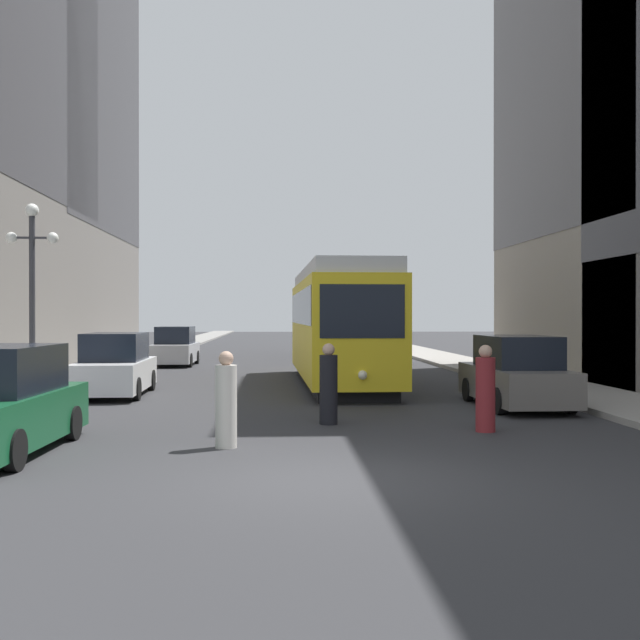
{
  "coord_description": "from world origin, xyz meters",
  "views": [
    {
      "loc": [
        -0.69,
        -10.92,
        2.33
      ],
      "look_at": [
        0.42,
        8.63,
        2.22
      ],
      "focal_mm": 43.35,
      "sensor_mm": 36.0,
      "label": 1
    }
  ],
  "objects_px": {
    "pedestrian_crossing_near": "(485,391)",
    "parked_car_left_mid": "(175,348)",
    "transit_bus": "(361,322)",
    "pedestrian_crossing_far": "(329,387)",
    "streetcar": "(338,322)",
    "pedestrian_on_sidewalk": "(226,403)",
    "parked_car_right_far": "(516,374)",
    "parked_car_left_far": "(115,366)",
    "lamp_post_left_near": "(32,269)"
  },
  "relations": [
    {
      "from": "pedestrian_crossing_far",
      "to": "parked_car_left_far",
      "type": "bearing_deg",
      "value": 55.15
    },
    {
      "from": "streetcar",
      "to": "parked_car_right_far",
      "type": "xyz_separation_m",
      "value": [
        3.98,
        -6.76,
        -1.26
      ]
    },
    {
      "from": "parked_car_left_mid",
      "to": "parked_car_left_far",
      "type": "relative_size",
      "value": 0.9
    },
    {
      "from": "transit_bus",
      "to": "parked_car_left_far",
      "type": "bearing_deg",
      "value": -113.56
    },
    {
      "from": "parked_car_left_far",
      "to": "streetcar",
      "type": "bearing_deg",
      "value": 23.9
    },
    {
      "from": "parked_car_left_far",
      "to": "pedestrian_crossing_far",
      "type": "xyz_separation_m",
      "value": [
        5.82,
        -6.34,
        -0.04
      ]
    },
    {
      "from": "transit_bus",
      "to": "parked_car_right_far",
      "type": "height_order",
      "value": "transit_bus"
    },
    {
      "from": "streetcar",
      "to": "transit_bus",
      "type": "relative_size",
      "value": 1.1
    },
    {
      "from": "parked_car_left_mid",
      "to": "parked_car_left_far",
      "type": "height_order",
      "value": "same"
    },
    {
      "from": "streetcar",
      "to": "parked_car_right_far",
      "type": "relative_size",
      "value": 2.75
    },
    {
      "from": "pedestrian_on_sidewalk",
      "to": "transit_bus",
      "type": "bearing_deg",
      "value": 151.74
    },
    {
      "from": "pedestrian_crossing_near",
      "to": "pedestrian_crossing_far",
      "type": "xyz_separation_m",
      "value": [
        -3.07,
        1.23,
        -0.0
      ]
    },
    {
      "from": "parked_car_left_far",
      "to": "pedestrian_crossing_near",
      "type": "bearing_deg",
      "value": -41.6
    },
    {
      "from": "streetcar",
      "to": "parked_car_right_far",
      "type": "height_order",
      "value": "streetcar"
    },
    {
      "from": "pedestrian_on_sidewalk",
      "to": "parked_car_right_far",
      "type": "bearing_deg",
      "value": 111.07
    },
    {
      "from": "streetcar",
      "to": "parked_car_left_far",
      "type": "height_order",
      "value": "streetcar"
    },
    {
      "from": "pedestrian_crossing_near",
      "to": "pedestrian_on_sidewalk",
      "type": "xyz_separation_m",
      "value": [
        -5.07,
        -1.6,
        -0.02
      ]
    },
    {
      "from": "parked_car_left_mid",
      "to": "pedestrian_on_sidewalk",
      "type": "height_order",
      "value": "parked_car_left_mid"
    },
    {
      "from": "parked_car_left_mid",
      "to": "pedestrian_crossing_far",
      "type": "bearing_deg",
      "value": -72.66
    },
    {
      "from": "parked_car_left_mid",
      "to": "parked_car_right_far",
      "type": "xyz_separation_m",
      "value": [
        10.78,
        -17.0,
        0.0
      ]
    },
    {
      "from": "transit_bus",
      "to": "pedestrian_crossing_far",
      "type": "bearing_deg",
      "value": -97.59
    },
    {
      "from": "transit_bus",
      "to": "parked_car_right_far",
      "type": "distance_m",
      "value": 25.67
    },
    {
      "from": "pedestrian_crossing_near",
      "to": "pedestrian_on_sidewalk",
      "type": "bearing_deg",
      "value": 48.58
    },
    {
      "from": "parked_car_left_mid",
      "to": "lamp_post_left_near",
      "type": "height_order",
      "value": "lamp_post_left_near"
    },
    {
      "from": "parked_car_left_far",
      "to": "pedestrian_on_sidewalk",
      "type": "height_order",
      "value": "parked_car_left_far"
    },
    {
      "from": "pedestrian_on_sidewalk",
      "to": "lamp_post_left_near",
      "type": "distance_m",
      "value": 9.96
    },
    {
      "from": "pedestrian_crossing_far",
      "to": "pedestrian_on_sidewalk",
      "type": "distance_m",
      "value": 3.47
    },
    {
      "from": "pedestrian_crossing_near",
      "to": "pedestrian_crossing_far",
      "type": "relative_size",
      "value": 1.01
    },
    {
      "from": "streetcar",
      "to": "pedestrian_crossing_near",
      "type": "height_order",
      "value": "streetcar"
    },
    {
      "from": "parked_car_left_mid",
      "to": "pedestrian_on_sidewalk",
      "type": "relative_size",
      "value": 2.48
    },
    {
      "from": "lamp_post_left_near",
      "to": "parked_car_left_mid",
      "type": "bearing_deg",
      "value": 82.75
    },
    {
      "from": "transit_bus",
      "to": "parked_car_left_mid",
      "type": "distance_m",
      "value": 12.97
    },
    {
      "from": "streetcar",
      "to": "lamp_post_left_near",
      "type": "distance_m",
      "value": 10.01
    },
    {
      "from": "pedestrian_crossing_near",
      "to": "pedestrian_crossing_far",
      "type": "height_order",
      "value": "pedestrian_crossing_near"
    },
    {
      "from": "streetcar",
      "to": "transit_bus",
      "type": "height_order",
      "value": "streetcar"
    },
    {
      "from": "parked_car_left_far",
      "to": "pedestrian_crossing_near",
      "type": "height_order",
      "value": "parked_car_left_far"
    },
    {
      "from": "pedestrian_on_sidewalk",
      "to": "pedestrian_crossing_far",
      "type": "bearing_deg",
      "value": 127.03
    },
    {
      "from": "pedestrian_crossing_far",
      "to": "streetcar",
      "type": "bearing_deg",
      "value": 6.72
    },
    {
      "from": "transit_bus",
      "to": "pedestrian_crossing_far",
      "type": "height_order",
      "value": "transit_bus"
    },
    {
      "from": "pedestrian_crossing_near",
      "to": "pedestrian_on_sidewalk",
      "type": "height_order",
      "value": "pedestrian_crossing_near"
    },
    {
      "from": "transit_bus",
      "to": "parked_car_left_mid",
      "type": "bearing_deg",
      "value": -138.13
    },
    {
      "from": "streetcar",
      "to": "parked_car_left_mid",
      "type": "height_order",
      "value": "streetcar"
    },
    {
      "from": "streetcar",
      "to": "pedestrian_on_sidewalk",
      "type": "distance_m",
      "value": 12.78
    },
    {
      "from": "streetcar",
      "to": "pedestrian_crossing_near",
      "type": "xyz_separation_m",
      "value": [
        2.09,
        -10.76,
        -1.29
      ]
    },
    {
      "from": "parked_car_left_far",
      "to": "transit_bus",
      "type": "bearing_deg",
      "value": 65.22
    },
    {
      "from": "streetcar",
      "to": "pedestrian_on_sidewalk",
      "type": "relative_size",
      "value": 7.41
    },
    {
      "from": "parked_car_left_mid",
      "to": "transit_bus",
      "type": "bearing_deg",
      "value": 42.74
    },
    {
      "from": "lamp_post_left_near",
      "to": "pedestrian_crossing_near",
      "type": "bearing_deg",
      "value": -29.3
    },
    {
      "from": "pedestrian_crossing_near",
      "to": "parked_car_left_mid",
      "type": "bearing_deg",
      "value": -35.94
    },
    {
      "from": "parked_car_left_mid",
      "to": "parked_car_left_far",
      "type": "xyz_separation_m",
      "value": [
        -0.0,
        -13.42,
        0.0
      ]
    }
  ]
}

